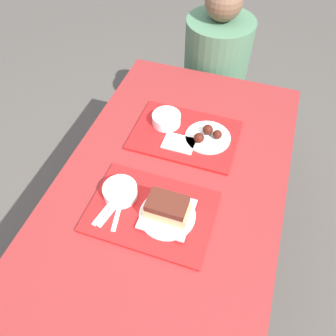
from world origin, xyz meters
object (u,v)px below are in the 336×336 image
tray_far (185,135)px  bowl_coleslaw_near (120,191)px  bowl_coleslaw_far (166,119)px  wings_plate_far (207,136)px  person_seated_across (217,55)px  tray_near (151,211)px  brisket_sandwich_plate (167,210)px

tray_far → bowl_coleslaw_near: bearing=-109.4°
bowl_coleslaw_near → bowl_coleslaw_far: size_ratio=1.00×
bowl_coleslaw_near → bowl_coleslaw_far: (0.04, 0.43, 0.00)m
bowl_coleslaw_near → wings_plate_far: size_ratio=0.65×
person_seated_across → bowl_coleslaw_far: bearing=-97.0°
wings_plate_far → person_seated_across: 0.71m
tray_far → bowl_coleslaw_far: 0.11m
bowl_coleslaw_near → person_seated_across: size_ratio=0.19×
wings_plate_far → tray_near: bearing=-104.0°
bowl_coleslaw_far → person_seated_across: size_ratio=0.19×
tray_near → bowl_coleslaw_near: size_ratio=3.55×
bowl_coleslaw_far → tray_far: bearing=-21.3°
tray_near → brisket_sandwich_plate: brisket_sandwich_plate is taller
bowl_coleslaw_near → wings_plate_far: 0.46m
wings_plate_far → bowl_coleslaw_near: bearing=-120.9°
bowl_coleslaw_far → wings_plate_far: size_ratio=0.65×
brisket_sandwich_plate → person_seated_across: 1.12m
person_seated_across → wings_plate_far: bearing=-80.5°
bowl_coleslaw_near → bowl_coleslaw_far: bearing=85.0°
tray_far → person_seated_across: (-0.02, 0.70, -0.03)m
bowl_coleslaw_far → wings_plate_far: wings_plate_far is taller
tray_near → wings_plate_far: (0.10, 0.42, 0.02)m
bowl_coleslaw_far → bowl_coleslaw_near: bearing=-95.0°
tray_far → person_seated_across: person_seated_across is taller
tray_near → bowl_coleslaw_far: (-0.09, 0.45, 0.03)m
tray_near → tray_far: 0.41m
tray_near → bowl_coleslaw_far: bowl_coleslaw_far is taller
brisket_sandwich_plate → bowl_coleslaw_far: 0.48m
brisket_sandwich_plate → tray_far: bearing=97.9°
brisket_sandwich_plate → bowl_coleslaw_near: bearing=172.0°
tray_near → bowl_coleslaw_far: size_ratio=3.55×
bowl_coleslaw_near → brisket_sandwich_plate: (0.19, -0.03, 0.01)m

